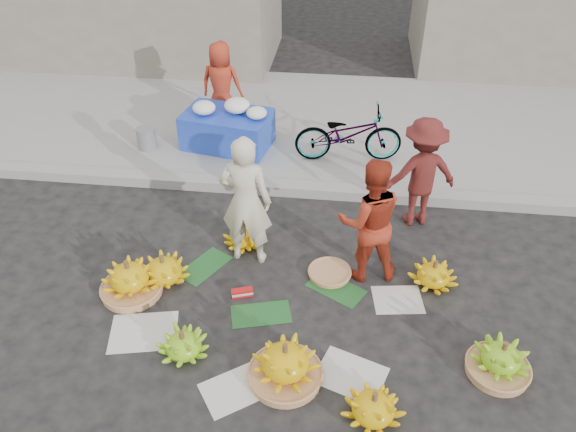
# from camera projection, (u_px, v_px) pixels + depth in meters

# --- Properties ---
(ground) EXTENTS (80.00, 80.00, 0.00)m
(ground) POSITION_uv_depth(u_px,v_px,m) (273.00, 302.00, 6.31)
(ground) COLOR black
(ground) RESTS_ON ground
(curb) EXTENTS (40.00, 0.25, 0.15)m
(curb) POSITION_uv_depth(u_px,v_px,m) (294.00, 189.00, 8.02)
(curb) COLOR gray
(curb) RESTS_ON ground
(sidewalk) EXTENTS (40.00, 4.00, 0.12)m
(sidewalk) POSITION_uv_depth(u_px,v_px,m) (307.00, 122.00, 9.70)
(sidewalk) COLOR gray
(sidewalk) RESTS_ON ground
(newspaper_scatter) EXTENTS (3.20, 1.80, 0.00)m
(newspaper_scatter) POSITION_uv_depth(u_px,v_px,m) (262.00, 358.00, 5.67)
(newspaper_scatter) COLOR silver
(newspaper_scatter) RESTS_ON ground
(banana_leaves) EXTENTS (2.00, 1.00, 0.00)m
(banana_leaves) POSITION_uv_depth(u_px,v_px,m) (266.00, 289.00, 6.48)
(banana_leaves) COLOR #1A4E21
(banana_leaves) RESTS_ON ground
(banana_bunch_0) EXTENTS (0.69, 0.69, 0.47)m
(banana_bunch_0) POSITION_uv_depth(u_px,v_px,m) (130.00, 279.00, 6.31)
(banana_bunch_0) COLOR #AF7549
(banana_bunch_0) RESTS_ON ground
(banana_bunch_1) EXTENTS (0.66, 0.66, 0.33)m
(banana_bunch_1) POSITION_uv_depth(u_px,v_px,m) (183.00, 345.00, 5.64)
(banana_bunch_1) COLOR #69B319
(banana_bunch_1) RESTS_ON ground
(banana_bunch_2) EXTENTS (0.71, 0.71, 0.48)m
(banana_bunch_2) POSITION_uv_depth(u_px,v_px,m) (285.00, 364.00, 5.36)
(banana_bunch_2) COLOR #AF7549
(banana_bunch_2) RESTS_ON ground
(banana_bunch_3) EXTENTS (0.56, 0.56, 0.35)m
(banana_bunch_3) POSITION_uv_depth(u_px,v_px,m) (373.00, 407.00, 5.04)
(banana_bunch_3) COLOR yellow
(banana_bunch_3) RESTS_ON ground
(banana_bunch_4) EXTENTS (0.66, 0.66, 0.43)m
(banana_bunch_4) POSITION_uv_depth(u_px,v_px,m) (500.00, 360.00, 5.43)
(banana_bunch_4) COLOR #AF7549
(banana_bunch_4) RESTS_ON ground
(banana_bunch_5) EXTENTS (0.68, 0.68, 0.33)m
(banana_bunch_5) POSITION_uv_depth(u_px,v_px,m) (434.00, 274.00, 6.47)
(banana_bunch_5) COLOR yellow
(banana_bunch_5) RESTS_ON ground
(banana_bunch_6) EXTENTS (0.64, 0.64, 0.37)m
(banana_bunch_6) POSITION_uv_depth(u_px,v_px,m) (163.00, 270.00, 6.50)
(banana_bunch_6) COLOR yellow
(banana_bunch_6) RESTS_ON ground
(banana_bunch_7) EXTENTS (0.54, 0.54, 0.32)m
(banana_bunch_7) POSITION_uv_depth(u_px,v_px,m) (244.00, 236.00, 7.05)
(banana_bunch_7) COLOR yellow
(banana_bunch_7) RESTS_ON ground
(basket_spare) EXTENTS (0.59, 0.59, 0.06)m
(basket_spare) POSITION_uv_depth(u_px,v_px,m) (330.00, 273.00, 6.65)
(basket_spare) COLOR #AF7549
(basket_spare) RESTS_ON ground
(incense_stack) EXTENTS (0.25, 0.15, 0.10)m
(incense_stack) POSITION_uv_depth(u_px,v_px,m) (242.00, 293.00, 6.35)
(incense_stack) COLOR red
(incense_stack) RESTS_ON ground
(vendor_cream) EXTENTS (0.64, 0.45, 1.67)m
(vendor_cream) POSITION_uv_depth(u_px,v_px,m) (246.00, 202.00, 6.44)
(vendor_cream) COLOR beige
(vendor_cream) RESTS_ON ground
(vendor_red) EXTENTS (0.84, 0.70, 1.54)m
(vendor_red) POSITION_uv_depth(u_px,v_px,m) (369.00, 221.00, 6.25)
(vendor_red) COLOR #BC371C
(vendor_red) RESTS_ON ground
(man_striped) EXTENTS (1.09, 0.81, 1.50)m
(man_striped) POSITION_uv_depth(u_px,v_px,m) (421.00, 173.00, 7.09)
(man_striped) COLOR maroon
(man_striped) RESTS_ON ground
(flower_table) EXTENTS (1.45, 1.05, 0.77)m
(flower_table) POSITION_uv_depth(u_px,v_px,m) (228.00, 127.00, 8.76)
(flower_table) COLOR #1C39B9
(flower_table) RESTS_ON sidewalk
(grey_bucket) EXTENTS (0.30, 0.30, 0.34)m
(grey_bucket) POSITION_uv_depth(u_px,v_px,m) (147.00, 138.00, 8.77)
(grey_bucket) COLOR slate
(grey_bucket) RESTS_ON sidewalk
(flower_vendor) EXTENTS (0.72, 0.50, 1.40)m
(flower_vendor) POSITION_uv_depth(u_px,v_px,m) (222.00, 84.00, 9.12)
(flower_vendor) COLOR #BC371C
(flower_vendor) RESTS_ON sidewalk
(bicycle) EXTENTS (0.74, 1.65, 0.84)m
(bicycle) POSITION_uv_depth(u_px,v_px,m) (349.00, 134.00, 8.35)
(bicycle) COLOR gray
(bicycle) RESTS_ON sidewalk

